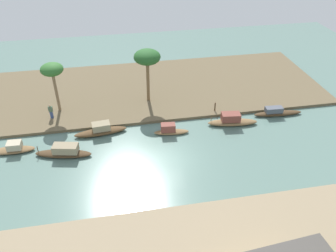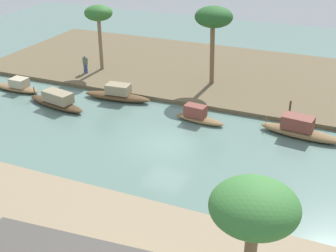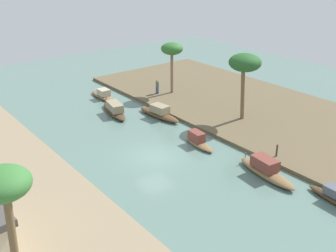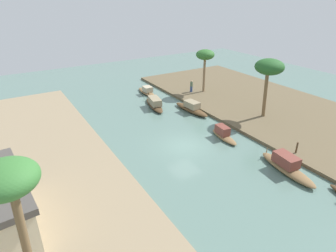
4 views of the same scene
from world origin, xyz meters
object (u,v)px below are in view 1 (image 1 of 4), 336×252
sampan_upstream_small (64,152)px  sampan_with_red_awning (101,130)px  sampan_midstream (232,121)px  sampan_foreground (13,149)px  palm_tree_left_near (147,58)px  sampan_near_left_bank (277,112)px  sampan_with_tall_canopy (170,130)px  person_on_near_bank (51,112)px  mooring_post (215,107)px  palm_tree_left_far (52,71)px

sampan_upstream_small → sampan_with_red_awning: bearing=-127.5°
sampan_midstream → sampan_foreground: bearing=8.6°
palm_tree_left_near → sampan_near_left_bank: bearing=158.6°
sampan_foreground → palm_tree_left_near: 16.12m
sampan_foreground → palm_tree_left_near: bearing=-152.3°
sampan_near_left_bank → sampan_with_tall_canopy: 12.11m
person_on_near_bank → sampan_with_red_awning: bearing=-15.4°
sampan_foreground → person_on_near_bank: bearing=-120.6°
mooring_post → person_on_near_bank: bearing=-5.8°
sampan_foreground → sampan_upstream_small: sampan_upstream_small is taller
sampan_with_tall_canopy → person_on_near_bank: size_ratio=2.27×
sampan_upstream_small → sampan_near_left_bank: bearing=-160.5°
sampan_foreground → person_on_near_bank: size_ratio=2.69×
person_on_near_bank → palm_tree_left_far: size_ratio=0.29×
sampan_foreground → sampan_near_left_bank: size_ratio=0.78×
palm_tree_left_near → sampan_midstream: bearing=142.5°
sampan_with_tall_canopy → palm_tree_left_far: 13.56m
sampan_midstream → person_on_near_bank: (18.47, -4.31, 0.52)m
sampan_upstream_small → sampan_with_tall_canopy: 10.33m
sampan_upstream_small → sampan_midstream: bearing=-161.0°
sampan_near_left_bank → palm_tree_left_far: (23.17, -4.92, 4.65)m
sampan_upstream_small → palm_tree_left_far: palm_tree_left_far is taller
sampan_near_left_bank → palm_tree_left_near: (13.29, -5.20, 5.15)m
sampan_foreground → sampan_midstream: size_ratio=0.80×
palm_tree_left_near → sampan_foreground: bearing=26.2°
sampan_upstream_small → sampan_midstream: size_ratio=1.01×
sampan_foreground → person_on_near_bank: person_on_near_bank is taller
palm_tree_left_far → person_on_near_bank: bearing=64.8°
sampan_near_left_bank → sampan_with_red_awning: 18.84m
sampan_midstream → sampan_with_tall_canopy: bearing=10.7°
sampan_near_left_bank → sampan_with_red_awning: bearing=3.7°
sampan_midstream → palm_tree_left_far: 19.23m
sampan_foreground → sampan_with_red_awning: (-8.16, -1.44, 0.08)m
sampan_upstream_small → palm_tree_left_near: bearing=-125.6°
sampan_with_tall_canopy → palm_tree_left_near: size_ratio=0.58×
sampan_with_red_awning → palm_tree_left_near: (-5.55, -5.30, 5.06)m
sampan_upstream_small → person_on_near_bank: person_on_near_bank is taller
sampan_foreground → sampan_near_left_bank: 27.05m
sampan_with_tall_canopy → mooring_post: bearing=-146.1°
palm_tree_left_near → sampan_with_tall_canopy: bearing=100.9°
palm_tree_left_far → sampan_midstream: bearing=162.0°
sampan_foreground → palm_tree_left_near: (-13.71, -6.74, 5.15)m
sampan_with_red_awning → person_on_near_bank: (5.02, -3.54, 0.56)m
palm_tree_left_near → palm_tree_left_far: size_ratio=1.12×
sampan_upstream_small → sampan_with_red_awning: sampan_with_red_awning is taller
sampan_near_left_bank → palm_tree_left_far: size_ratio=0.98×
sampan_upstream_small → mooring_post: (-15.75, -4.69, 0.34)m
person_on_near_bank → palm_tree_left_far: 4.32m
sampan_with_red_awning → palm_tree_left_near: size_ratio=0.87×
sampan_midstream → sampan_with_red_awning: sampan_midstream is taller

